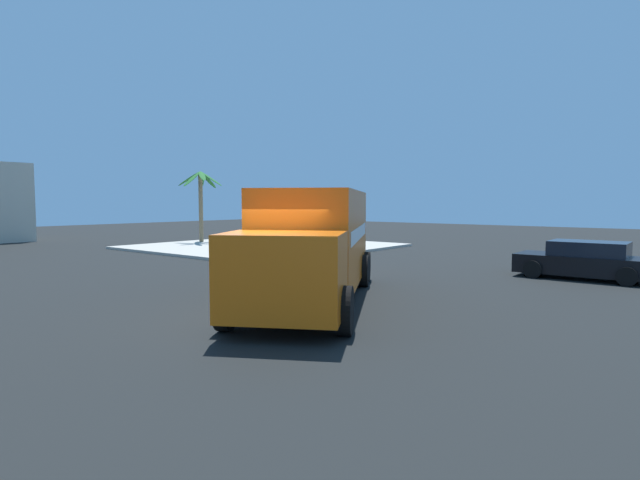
{
  "coord_description": "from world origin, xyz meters",
  "views": [
    {
      "loc": [
        -7.88,
        -8.0,
        2.66
      ],
      "look_at": [
        2.72,
        0.52,
        1.63
      ],
      "focal_mm": 28.37,
      "sensor_mm": 36.0,
      "label": 1
    }
  ],
  "objects": [
    {
      "name": "ground_plane",
      "position": [
        0.0,
        0.0,
        0.0
      ],
      "size": [
        100.0,
        100.0,
        0.0
      ],
      "primitive_type": "plane",
      "color": "black"
    },
    {
      "name": "sidewalk_corner_far",
      "position": [
        12.99,
        12.99,
        0.07
      ],
      "size": [
        12.57,
        12.57,
        0.14
      ],
      "primitive_type": "cube",
      "color": "#B2ADA0",
      "rests_on": "ground"
    },
    {
      "name": "delivery_truck",
      "position": [
        2.66,
        0.71,
        1.55
      ],
      "size": [
        8.62,
        6.5,
        2.97
      ],
      "color": "orange",
      "rests_on": "ground"
    },
    {
      "name": "sedan_black",
      "position": [
        11.38,
        -4.27,
        0.63
      ],
      "size": [
        2.09,
        4.33,
        1.31
      ],
      "color": "black",
      "rests_on": "ground"
    },
    {
      "name": "palm_tree_far",
      "position": [
        12.26,
        17.8,
        3.23
      ],
      "size": [
        2.98,
        3.0,
        4.47
      ],
      "color": "#7A6647",
      "rests_on": "sidewalk_corner_far"
    }
  ]
}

